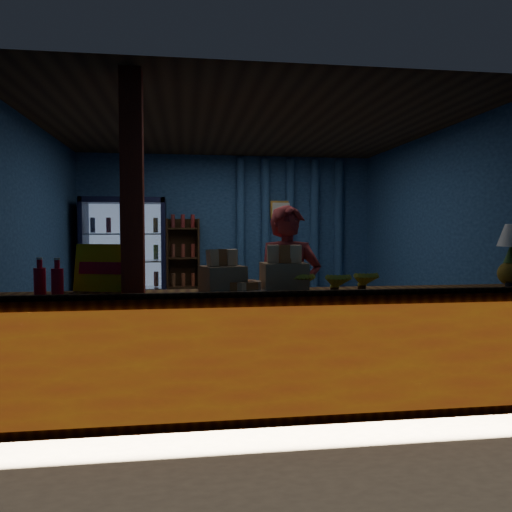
{
  "coord_description": "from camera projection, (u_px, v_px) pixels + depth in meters",
  "views": [
    {
      "loc": [
        -0.67,
        -5.68,
        1.43
      ],
      "look_at": [
        0.11,
        -0.2,
        1.14
      ],
      "focal_mm": 35.0,
      "sensor_mm": 36.0,
      "label": 1
    }
  ],
  "objects": [
    {
      "name": "banana_bunches",
      "position": [
        334.0,
        281.0,
        3.89
      ],
      "size": [
        0.74,
        0.29,
        0.16
      ],
      "color": "gold",
      "rests_on": "counter"
    },
    {
      "name": "snack_box_centre",
      "position": [
        223.0,
        277.0,
        3.85
      ],
      "size": [
        0.37,
        0.34,
        0.33
      ],
      "color": "#98734A",
      "rests_on": "counter"
    },
    {
      "name": "green_chair",
      "position": [
        274.0,
        307.0,
        7.21
      ],
      "size": [
        0.95,
        0.95,
        0.63
      ],
      "primitive_type": "imported",
      "rotation": [
        0.0,
        0.0,
        3.75
      ],
      "color": "#55AA60",
      "rests_on": "ground"
    },
    {
      "name": "curtain_folds",
      "position": [
        290.0,
        238.0,
        7.98
      ],
      "size": [
        1.74,
        0.14,
        2.5
      ],
      "color": "navy",
      "rests_on": "room_walls"
    },
    {
      "name": "shopkeeper",
      "position": [
        289.0,
        296.0,
        4.54
      ],
      "size": [
        0.61,
        0.4,
        1.65
      ],
      "primitive_type": "imported",
      "rotation": [
        0.0,
        0.0,
        -0.01
      ],
      "color": "maroon",
      "rests_on": "ground"
    },
    {
      "name": "yellow_sign",
      "position": [
        103.0,
        268.0,
        3.86
      ],
      "size": [
        0.47,
        0.23,
        0.37
      ],
      "color": "yellow",
      "rests_on": "counter"
    },
    {
      "name": "snack_box_left",
      "position": [
        284.0,
        275.0,
        3.92
      ],
      "size": [
        0.35,
        0.29,
        0.36
      ],
      "color": "#98734A",
      "rests_on": "counter"
    },
    {
      "name": "room_walls",
      "position": [
        244.0,
        218.0,
        5.71
      ],
      "size": [
        4.6,
        4.6,
        4.6
      ],
      "color": "navy",
      "rests_on": "ground"
    },
    {
      "name": "side_table",
      "position": [
        245.0,
        309.0,
        7.32
      ],
      "size": [
        0.69,
        0.61,
        0.62
      ],
      "color": "#332110",
      "rests_on": "ground"
    },
    {
      "name": "pastry_tray",
      "position": [
        241.0,
        288.0,
        3.85
      ],
      "size": [
        0.52,
        0.52,
        0.08
      ],
      "color": "silver",
      "rests_on": "counter"
    },
    {
      "name": "counter",
      "position": [
        273.0,
        353.0,
        3.88
      ],
      "size": [
        4.4,
        0.57,
        0.99
      ],
      "color": "brown",
      "rests_on": "ground"
    },
    {
      "name": "pineapple",
      "position": [
        510.0,
        270.0,
        4.21
      ],
      "size": [
        0.2,
        0.2,
        0.35
      ],
      "color": "olive",
      "rests_on": "counter"
    },
    {
      "name": "ground",
      "position": [
        244.0,
        353.0,
        5.79
      ],
      "size": [
        4.6,
        4.6,
        0.0
      ],
      "primitive_type": "plane",
      "color": "#515154",
      "rests_on": "ground"
    },
    {
      "name": "framed_picture",
      "position": [
        282.0,
        210.0,
        7.89
      ],
      "size": [
        0.36,
        0.04,
        0.28
      ],
      "color": "gold",
      "rests_on": "room_walls"
    },
    {
      "name": "soda_bottles",
      "position": [
        49.0,
        280.0,
        3.64
      ],
      "size": [
        0.23,
        0.17,
        0.28
      ],
      "color": "red",
      "rests_on": "counter"
    },
    {
      "name": "support_post",
      "position": [
        133.0,
        247.0,
        3.69
      ],
      "size": [
        0.16,
        0.16,
        2.6
      ],
      "primitive_type": "cube",
      "color": "maroon",
      "rests_on": "ground"
    },
    {
      "name": "bottle_shelf",
      "position": [
        183.0,
        271.0,
        7.68
      ],
      "size": [
        0.5,
        0.28,
        1.6
      ],
      "color": "#332110",
      "rests_on": "ground"
    },
    {
      "name": "beverage_cooler",
      "position": [
        126.0,
        263.0,
        7.42
      ],
      "size": [
        1.2,
        0.62,
        1.9
      ],
      "color": "black",
      "rests_on": "ground"
    }
  ]
}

